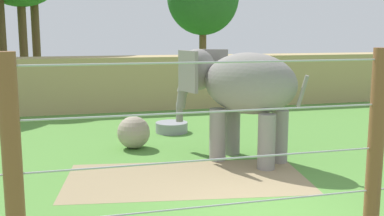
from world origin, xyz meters
The scene contains 7 objects.
ground_plane centered at (0.00, 0.00, 0.00)m, with size 120.00×120.00×0.00m, color #518938.
dirt_patch centered at (-0.81, 2.37, 0.00)m, with size 5.64×2.86×0.01m, color #937F5B.
embankment_wall centered at (0.00, 12.78, 1.17)m, with size 36.00×1.80×2.34m, color tan.
elephant centered at (0.95, 3.65, 1.96)m, with size 3.19×3.44×2.96m.
enrichment_ball centered at (-1.62, 5.56, 0.48)m, with size 0.97×0.97×0.97m, color gray.
cable_fence centered at (0.00, -3.36, 1.64)m, with size 8.85×0.18×3.25m.
water_tub centered at (-0.06, 7.44, 0.18)m, with size 1.10×1.10×0.35m.
Camera 1 is at (-3.36, -7.83, 3.43)m, focal length 43.32 mm.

